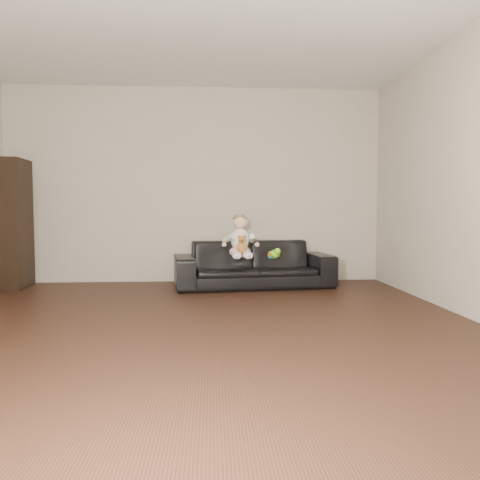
{
  "coord_description": "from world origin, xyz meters",
  "views": [
    {
      "loc": [
        0.21,
        -3.6,
        0.96
      ],
      "look_at": [
        0.57,
        2.16,
        0.6
      ],
      "focal_mm": 35.0,
      "sensor_mm": 36.0,
      "label": 1
    }
  ],
  "objects": [
    {
      "name": "toy_blue_disc",
      "position": [
        0.96,
        2.1,
        0.38
      ],
      "size": [
        0.11,
        0.11,
        0.01
      ],
      "primitive_type": "cylinder",
      "rotation": [
        0.0,
        0.0,
        0.21
      ],
      "color": "#1BA3DF",
      "rests_on": "sofa"
    },
    {
      "name": "shelf_item",
      "position": [
        -2.26,
        2.35,
        1.16
      ],
      "size": [
        0.19,
        0.26,
        0.28
      ],
      "primitive_type": "cube",
      "rotation": [
        0.0,
        0.0,
        0.04
      ],
      "color": "silver",
      "rests_on": "cabinet"
    },
    {
      "name": "floor",
      "position": [
        0.0,
        0.0,
        0.0
      ],
      "size": [
        5.5,
        5.5,
        0.0
      ],
      "primitive_type": "plane",
      "color": "black",
      "rests_on": "ground"
    },
    {
      "name": "toy_green",
      "position": [
        0.99,
        2.06,
        0.43
      ],
      "size": [
        0.17,
        0.19,
        0.11
      ],
      "primitive_type": "ellipsoid",
      "rotation": [
        0.0,
        0.0,
        0.3
      ],
      "color": "#7EE91B",
      "rests_on": "sofa"
    },
    {
      "name": "wall_front",
      "position": [
        0.0,
        -2.75,
        1.3
      ],
      "size": [
        5.0,
        0.0,
        5.0
      ],
      "primitive_type": "plane",
      "rotation": [
        -1.57,
        0.0,
        0.0
      ],
      "color": "#B3A996",
      "rests_on": "ground"
    },
    {
      "name": "teddy_bear",
      "position": [
        0.58,
        1.98,
        0.55
      ],
      "size": [
        0.15,
        0.15,
        0.22
      ],
      "rotation": [
        0.0,
        0.0,
        0.5
      ],
      "color": "#B06F32",
      "rests_on": "sofa"
    },
    {
      "name": "toy_rattle",
      "position": [
        0.94,
        2.13,
        0.41
      ],
      "size": [
        0.08,
        0.08,
        0.07
      ],
      "primitive_type": "sphere",
      "rotation": [
        0.0,
        0.0,
        -0.17
      ],
      "color": "#EB511B",
      "rests_on": "sofa"
    },
    {
      "name": "baby",
      "position": [
        0.57,
        2.14,
        0.61
      ],
      "size": [
        0.4,
        0.48,
        0.54
      ],
      "rotation": [
        0.0,
        0.0,
        0.26
      ],
      "color": "#F5D0CF",
      "rests_on": "sofa"
    },
    {
      "name": "sofa",
      "position": [
        0.74,
        2.25,
        0.29
      ],
      "size": [
        2.04,
        0.99,
        0.57
      ],
      "primitive_type": "imported",
      "rotation": [
        0.0,
        0.0,
        0.12
      ],
      "color": "black",
      "rests_on": "floor"
    },
    {
      "name": "cabinet",
      "position": [
        -2.28,
        2.35,
        0.8
      ],
      "size": [
        0.42,
        0.56,
        1.6
      ],
      "primitive_type": "cube",
      "rotation": [
        0.0,
        0.0,
        0.04
      ],
      "color": "black",
      "rests_on": "floor"
    },
    {
      "name": "wall_back",
      "position": [
        0.0,
        2.75,
        1.3
      ],
      "size": [
        5.0,
        0.0,
        5.0
      ],
      "primitive_type": "plane",
      "rotation": [
        1.57,
        0.0,
        0.0
      ],
      "color": "#B3A996",
      "rests_on": "ground"
    }
  ]
}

